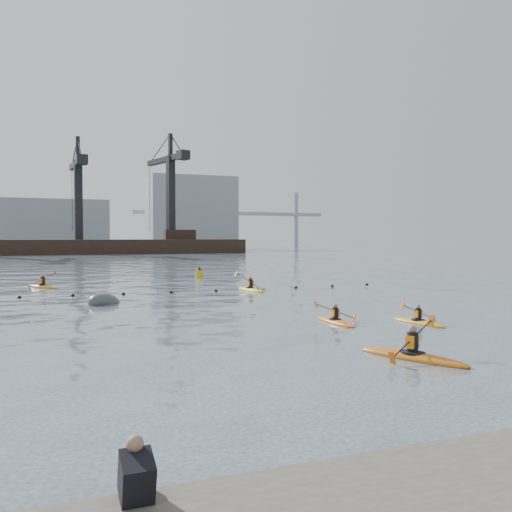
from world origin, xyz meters
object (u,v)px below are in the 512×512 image
at_px(mooring_buoy, 104,304).
at_px(nav_buoy, 199,274).
at_px(kayaker_5, 43,286).
at_px(kayaker_1, 418,321).
at_px(kayaker_4, 335,321).
at_px(kayaker_0, 412,355).
at_px(kayaker_3, 250,289).

distance_m(mooring_buoy, nav_buoy, 18.52).
relative_size(kayaker_5, nav_buoy, 2.62).
height_order(mooring_buoy, nav_buoy, nav_buoy).
relative_size(kayaker_1, nav_buoy, 2.41).
distance_m(kayaker_4, nav_buoy, 26.24).
relative_size(kayaker_0, kayaker_1, 1.23).
relative_size(kayaker_4, nav_buoy, 2.42).
distance_m(kayaker_0, kayaker_5, 30.25).
height_order(kayaker_5, nav_buoy, kayaker_5).
relative_size(kayaker_0, kayaker_4, 1.22).
relative_size(kayaker_3, kayaker_4, 1.20).
height_order(kayaker_0, kayaker_5, kayaker_0).
bearing_deg(mooring_buoy, kayaker_1, -45.55).
xyz_separation_m(kayaker_5, nav_buoy, (12.79, 4.54, 0.26)).
height_order(kayaker_1, kayaker_5, kayaker_5).
bearing_deg(kayaker_5, mooring_buoy, -110.12).
bearing_deg(kayaker_4, kayaker_5, -62.94).
xyz_separation_m(kayaker_4, nav_buoy, (1.20, 26.21, 0.27)).
bearing_deg(kayaker_5, kayaker_1, -93.32).
distance_m(kayaker_4, mooring_buoy, 13.36).
height_order(kayaker_4, nav_buoy, nav_buoy).
relative_size(kayaker_1, kayaker_5, 0.92).
xyz_separation_m(kayaker_1, nav_buoy, (-1.95, 27.61, 0.28)).
xyz_separation_m(kayaker_3, kayaker_5, (-13.13, 7.44, -0.00)).
xyz_separation_m(kayaker_0, kayaker_3, (2.75, 20.98, -0.00)).
bearing_deg(kayaker_1, kayaker_3, 87.72).
bearing_deg(kayaker_3, kayaker_4, -103.62).
bearing_deg(kayaker_3, nav_buoy, 84.14).
xyz_separation_m(kayaker_1, mooring_buoy, (-11.55, 11.78, -0.09)).
bearing_deg(kayaker_0, mooring_buoy, 89.19).
height_order(kayaker_4, mooring_buoy, kayaker_4).
relative_size(kayaker_3, kayaker_5, 1.11).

